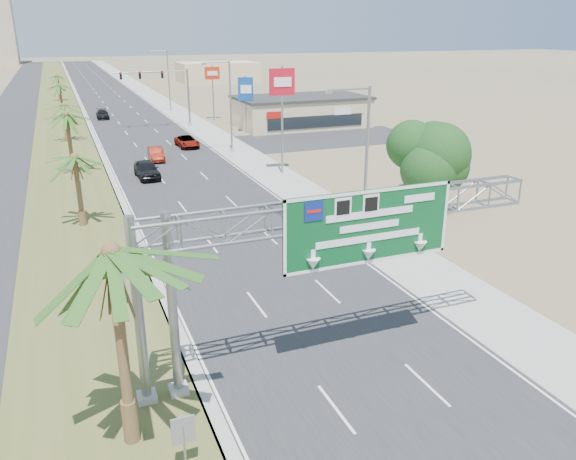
% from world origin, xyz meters
% --- Properties ---
extents(road, '(12.00, 300.00, 0.02)m').
position_xyz_m(road, '(0.00, 110.00, 0.01)').
color(road, '#28282B').
rests_on(road, ground).
extents(sidewalk_right, '(4.00, 300.00, 0.10)m').
position_xyz_m(sidewalk_right, '(8.50, 110.00, 0.05)').
color(sidewalk_right, '#9E9B93').
rests_on(sidewalk_right, ground).
extents(median_grass, '(7.00, 300.00, 0.12)m').
position_xyz_m(median_grass, '(-10.00, 110.00, 0.06)').
color(median_grass, '#4F5927').
rests_on(median_grass, ground).
extents(opposing_road, '(8.00, 300.00, 0.02)m').
position_xyz_m(opposing_road, '(-17.00, 110.00, 0.01)').
color(opposing_road, '#28282B').
rests_on(opposing_road, ground).
extents(sign_gantry, '(16.75, 1.24, 7.50)m').
position_xyz_m(sign_gantry, '(-1.06, 9.93, 6.06)').
color(sign_gantry, gray).
rests_on(sign_gantry, ground).
extents(palm_near, '(5.70, 5.70, 8.35)m').
position_xyz_m(palm_near, '(-9.20, 8.00, 6.93)').
color(palm_near, brown).
rests_on(palm_near, ground).
extents(palm_row_b, '(3.99, 3.99, 5.95)m').
position_xyz_m(palm_row_b, '(-9.50, 32.00, 4.90)').
color(palm_row_b, brown).
rests_on(palm_row_b, ground).
extents(palm_row_c, '(3.99, 3.99, 6.75)m').
position_xyz_m(palm_row_c, '(-9.50, 48.00, 5.66)').
color(palm_row_c, brown).
rests_on(palm_row_c, ground).
extents(palm_row_d, '(3.99, 3.99, 5.45)m').
position_xyz_m(palm_row_d, '(-9.50, 66.00, 4.42)').
color(palm_row_d, brown).
rests_on(palm_row_d, ground).
extents(palm_row_e, '(3.99, 3.99, 6.15)m').
position_xyz_m(palm_row_e, '(-9.50, 85.00, 5.09)').
color(palm_row_e, brown).
rests_on(palm_row_e, ground).
extents(palm_row_f, '(3.99, 3.99, 5.75)m').
position_xyz_m(palm_row_f, '(-9.50, 110.00, 4.71)').
color(palm_row_f, brown).
rests_on(palm_row_f, ground).
extents(streetlight_near, '(3.27, 0.44, 10.00)m').
position_xyz_m(streetlight_near, '(7.30, 22.00, 4.69)').
color(streetlight_near, gray).
rests_on(streetlight_near, ground).
extents(streetlight_mid, '(3.27, 0.44, 10.00)m').
position_xyz_m(streetlight_mid, '(7.30, 52.00, 4.69)').
color(streetlight_mid, gray).
rests_on(streetlight_mid, ground).
extents(streetlight_far, '(3.27, 0.44, 10.00)m').
position_xyz_m(streetlight_far, '(7.30, 88.00, 4.69)').
color(streetlight_far, gray).
rests_on(streetlight_far, ground).
extents(signal_mast, '(10.28, 0.71, 8.00)m').
position_xyz_m(signal_mast, '(5.17, 71.97, 4.85)').
color(signal_mast, gray).
rests_on(signal_mast, ground).
extents(store_building, '(18.00, 10.00, 4.00)m').
position_xyz_m(store_building, '(22.00, 66.00, 2.00)').
color(store_building, '#C7B887').
rests_on(store_building, ground).
extents(oak_near, '(4.50, 4.50, 6.80)m').
position_xyz_m(oak_near, '(15.00, 26.00, 4.53)').
color(oak_near, brown).
rests_on(oak_near, ground).
extents(oak_far, '(3.50, 3.50, 5.60)m').
position_xyz_m(oak_far, '(18.00, 30.00, 3.82)').
color(oak_far, brown).
rests_on(oak_far, ground).
extents(median_signback_a, '(0.75, 0.08, 2.08)m').
position_xyz_m(median_signback_a, '(-7.80, 6.00, 1.45)').
color(median_signback_a, gray).
rests_on(median_signback_a, ground).
extents(median_signback_b, '(0.75, 0.08, 2.08)m').
position_xyz_m(median_signback_b, '(-8.50, 18.00, 1.45)').
color(median_signback_b, gray).
rests_on(median_signback_b, ground).
extents(building_distant_right, '(20.00, 12.00, 5.00)m').
position_xyz_m(building_distant_right, '(30.00, 140.00, 2.50)').
color(building_distant_right, '#C7B887').
rests_on(building_distant_right, ground).
extents(car_left_lane, '(2.12, 4.88, 1.64)m').
position_xyz_m(car_left_lane, '(-3.13, 44.22, 0.82)').
color(car_left_lane, black).
rests_on(car_left_lane, ground).
extents(car_mid_lane, '(1.72, 4.31, 1.39)m').
position_xyz_m(car_mid_lane, '(-1.06, 51.47, 0.70)').
color(car_mid_lane, maroon).
rests_on(car_mid_lane, ground).
extents(car_right_lane, '(2.34, 4.80, 1.31)m').
position_xyz_m(car_right_lane, '(3.52, 57.22, 0.66)').
color(car_right_lane, gray).
rests_on(car_right_lane, ground).
extents(car_far, '(1.95, 4.58, 1.32)m').
position_xyz_m(car_far, '(-3.81, 84.36, 0.66)').
color(car_far, black).
rests_on(car_far, ground).
extents(pole_sign_red_near, '(2.41, 0.39, 10.07)m').
position_xyz_m(pole_sign_red_near, '(9.18, 40.80, 8.00)').
color(pole_sign_red_near, gray).
rests_on(pole_sign_red_near, ground).
extents(pole_sign_blue, '(1.97, 1.00, 7.50)m').
position_xyz_m(pole_sign_blue, '(13.00, 63.62, 5.51)').
color(pole_sign_blue, gray).
rests_on(pole_sign_blue, ground).
extents(pole_sign_red_far, '(2.21, 0.47, 8.08)m').
position_xyz_m(pole_sign_red_far, '(11.88, 76.26, 6.37)').
color(pole_sign_red_far, gray).
rests_on(pole_sign_red_far, ground).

